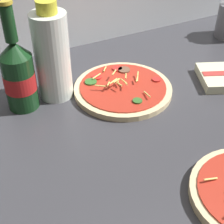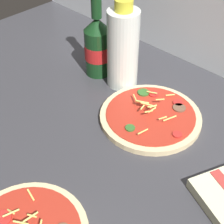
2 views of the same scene
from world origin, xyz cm
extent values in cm
cube|color=#38383D|center=(0.00, 0.00, 1.25)|extent=(160.00, 90.00, 2.50)
cylinder|color=red|center=(-4.58, -26.17, 4.82)|extent=(3.48, 3.48, 0.40)
cylinder|color=#EADB6B|center=(-3.61, -24.62, 5.93)|extent=(1.38, 3.04, 0.57)
cylinder|color=#EADB6B|center=(-4.26, -24.35, 5.35)|extent=(2.06, 0.57, 0.94)
cylinder|color=#EADB6B|center=(0.11, -22.49, 6.52)|extent=(1.89, 1.08, 0.58)
cylinder|color=#EADB6B|center=(-0.43, -22.91, 6.53)|extent=(0.63, 3.21, 0.37)
cylinder|color=#EADB6B|center=(0.37, -24.77, 6.96)|extent=(2.61, 1.81, 0.36)
cylinder|color=#EADB6B|center=(-4.82, -19.57, 5.15)|extent=(2.82, 0.89, 0.78)
cylinder|color=beige|center=(-3.90, 15.85, 3.24)|extent=(25.38, 25.38, 1.48)
cylinder|color=#B22D1E|center=(-3.90, 15.85, 4.13)|extent=(22.34, 22.34, 0.30)
cylinder|color=red|center=(-8.30, 22.43, 4.48)|extent=(2.51, 2.51, 0.40)
cylinder|color=#336628|center=(-4.02, 8.27, 4.48)|extent=(2.35, 2.35, 0.40)
cylinder|color=#336628|center=(-10.67, 21.08, 4.48)|extent=(3.14, 3.14, 0.40)
cylinder|color=red|center=(-1.35, 23.92, 4.48)|extent=(2.69, 2.69, 0.40)
cylinder|color=brown|center=(-0.09, 22.45, 4.48)|extent=(3.29, 3.29, 0.40)
cylinder|color=red|center=(5.30, 14.25, 4.48)|extent=(2.28, 2.28, 0.40)
cylinder|color=#EADB6B|center=(-6.72, 15.93, 6.44)|extent=(2.98, 1.83, 0.45)
cylinder|color=#EADB6B|center=(-9.94, 16.73, 5.54)|extent=(2.44, 1.75, 0.49)
cylinder|color=#EADB6B|center=(-5.68, 14.58, 6.07)|extent=(0.79, 1.96, 0.37)
cylinder|color=#EADB6B|center=(-3.80, 14.70, 5.77)|extent=(0.90, 2.59, 1.00)
cylinder|color=#EADB6B|center=(-4.37, 19.98, 6.20)|extent=(1.99, 1.58, 0.75)
cylinder|color=#EADB6B|center=(1.07, 16.97, 5.12)|extent=(2.10, 3.02, 1.28)
cylinder|color=#EADB6B|center=(-7.70, 16.77, 5.34)|extent=(2.24, 2.94, 1.19)
cylinder|color=#EADB6B|center=(-5.64, 16.19, 6.17)|extent=(2.84, 1.97, 0.88)
cylinder|color=#EADB6B|center=(0.29, 15.49, 5.52)|extent=(1.56, 1.76, 0.96)
cylinder|color=#EADB6B|center=(-4.70, 24.92, 4.68)|extent=(1.88, 2.00, 0.53)
cylinder|color=#EADB6B|center=(-0.81, 9.07, 4.88)|extent=(0.64, 3.33, 0.85)
cylinder|color=#EADB6B|center=(-8.53, 21.96, 5.13)|extent=(2.82, 1.39, 0.56)
cylinder|color=#EADB6B|center=(-3.26, 15.64, 7.18)|extent=(1.27, 1.84, 0.69)
cylinder|color=#EADB6B|center=(-3.65, 15.91, 5.61)|extent=(0.44, 2.99, 0.69)
cylinder|color=#EADB6B|center=(-4.72, 17.12, 5.37)|extent=(1.42, 2.21, 0.71)
cylinder|color=#143819|center=(-28.44, 21.51, 9.33)|extent=(7.48, 7.48, 13.66)
cone|color=#143819|center=(-28.44, 21.51, 18.01)|extent=(7.48, 7.48, 3.71)
cylinder|color=#143819|center=(-28.44, 21.51, 23.99)|extent=(2.84, 2.84, 8.24)
cylinder|color=red|center=(-28.44, 21.51, 9.60)|extent=(7.55, 7.55, 4.37)
cylinder|color=silver|center=(-19.69, 22.48, 13.34)|extent=(8.53, 8.53, 21.68)
cylinder|color=yellow|center=(-19.69, 22.48, 25.65)|extent=(4.69, 4.69, 2.96)
camera|label=1|loc=(-39.78, -48.72, 53.25)|focal=55.00mm
camera|label=2|loc=(33.95, -37.22, 60.06)|focal=55.00mm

